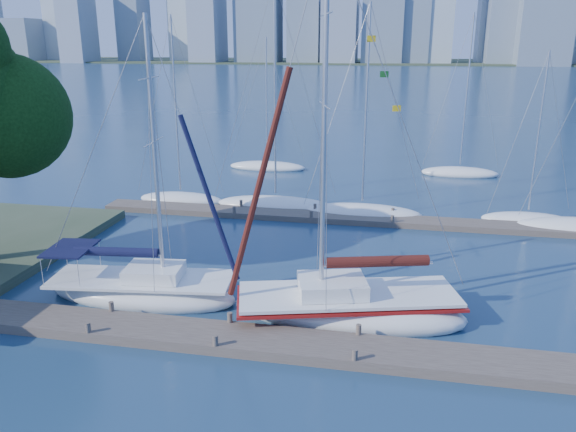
# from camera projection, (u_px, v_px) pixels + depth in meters

# --- Properties ---
(ground) EXTENTS (700.00, 700.00, 0.00)m
(ground) POSITION_uv_depth(u_px,v_px,m) (223.00, 343.00, 21.17)
(ground) COLOR navy
(ground) RESTS_ON ground
(near_dock) EXTENTS (26.00, 2.00, 0.40)m
(near_dock) POSITION_uv_depth(u_px,v_px,m) (223.00, 338.00, 21.11)
(near_dock) COLOR #4D4138
(near_dock) RESTS_ON ground
(far_dock) EXTENTS (30.00, 1.80, 0.36)m
(far_dock) POSITION_uv_depth(u_px,v_px,m) (329.00, 217.00, 35.75)
(far_dock) COLOR #4D4138
(far_dock) RESTS_ON ground
(far_shore) EXTENTS (800.00, 100.00, 1.50)m
(far_shore) POSITION_uv_depth(u_px,v_px,m) (391.00, 62.00, 321.13)
(far_shore) COLOR #38472D
(far_shore) RESTS_ON ground
(sailboat_navy) EXTENTS (8.78, 3.74, 12.52)m
(sailboat_navy) POSITION_uv_depth(u_px,v_px,m) (141.00, 279.00, 24.52)
(sailboat_navy) COLOR white
(sailboat_navy) RESTS_ON ground
(sailboat_maroon) EXTENTS (10.01, 5.50, 15.47)m
(sailboat_maroon) POSITION_uv_depth(u_px,v_px,m) (348.00, 292.00, 22.77)
(sailboat_maroon) COLOR white
(sailboat_maroon) RESTS_ON ground
(bg_boat_0) EXTENTS (6.28, 2.70, 12.89)m
(bg_boat_0) POSITION_uv_depth(u_px,v_px,m) (181.00, 199.00, 39.72)
(bg_boat_0) COLOR white
(bg_boat_0) RESTS_ON ground
(bg_boat_1) EXTENTS (8.49, 4.34, 14.98)m
(bg_boat_1) POSITION_uv_depth(u_px,v_px,m) (276.00, 204.00, 38.24)
(bg_boat_1) COLOR white
(bg_boat_1) RESTS_ON ground
(bg_boat_2) EXTENTS (8.06, 4.93, 13.51)m
(bg_boat_2) POSITION_uv_depth(u_px,v_px,m) (362.00, 212.00, 36.52)
(bg_boat_2) COLOR white
(bg_boat_2) RESTS_ON ground
(bg_boat_4) EXTENTS (5.90, 3.77, 10.71)m
(bg_boat_4) POSITION_uv_depth(u_px,v_px,m) (527.00, 219.00, 35.17)
(bg_boat_4) COLOR white
(bg_boat_4) RESTS_ON ground
(bg_boat_6) EXTENTS (6.98, 2.56, 11.59)m
(bg_boat_6) POSITION_uv_depth(u_px,v_px,m) (267.00, 166.00, 50.12)
(bg_boat_6) COLOR white
(bg_boat_6) RESTS_ON ground
(bg_boat_7) EXTENTS (6.73, 3.51, 13.46)m
(bg_boat_7) POSITION_uv_depth(u_px,v_px,m) (460.00, 172.00, 47.69)
(bg_boat_7) COLOR white
(bg_boat_7) RESTS_ON ground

